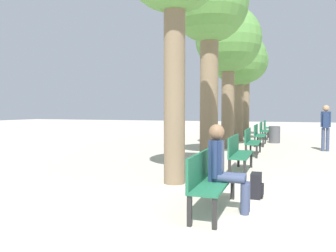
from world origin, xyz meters
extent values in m
plane|color=beige|center=(0.00, 0.00, 0.00)|extent=(80.00, 80.00, 0.00)
cube|color=#1E6042|center=(-1.45, 0.46, 0.43)|extent=(0.42, 1.60, 0.04)
cube|color=#1E6042|center=(-1.64, 0.46, 0.67)|extent=(0.04, 1.60, 0.44)
cube|color=black|center=(-1.29, -0.29, 0.20)|extent=(0.06, 0.06, 0.41)
cube|color=black|center=(-1.29, 1.22, 0.20)|extent=(0.06, 0.06, 0.41)
cube|color=black|center=(-1.62, -0.29, 0.20)|extent=(0.06, 0.06, 0.41)
cube|color=black|center=(-1.62, 1.22, 0.20)|extent=(0.06, 0.06, 0.41)
cube|color=#1E6042|center=(-1.45, 3.74, 0.43)|extent=(0.42, 1.60, 0.04)
cube|color=#1E6042|center=(-1.64, 3.74, 0.67)|extent=(0.04, 1.60, 0.44)
cube|color=black|center=(-1.29, 2.98, 0.20)|extent=(0.06, 0.06, 0.41)
cube|color=black|center=(-1.29, 4.49, 0.20)|extent=(0.06, 0.06, 0.41)
cube|color=black|center=(-1.62, 2.98, 0.20)|extent=(0.06, 0.06, 0.41)
cube|color=black|center=(-1.62, 4.49, 0.20)|extent=(0.06, 0.06, 0.41)
cube|color=#1E6042|center=(-1.45, 7.01, 0.43)|extent=(0.42, 1.60, 0.04)
cube|color=#1E6042|center=(-1.64, 7.01, 0.67)|extent=(0.04, 1.60, 0.44)
cube|color=black|center=(-1.29, 6.25, 0.20)|extent=(0.06, 0.06, 0.41)
cube|color=black|center=(-1.29, 7.76, 0.20)|extent=(0.06, 0.06, 0.41)
cube|color=black|center=(-1.62, 6.25, 0.20)|extent=(0.06, 0.06, 0.41)
cube|color=black|center=(-1.62, 7.76, 0.20)|extent=(0.06, 0.06, 0.41)
cube|color=#1E6042|center=(-1.45, 10.28, 0.43)|extent=(0.42, 1.60, 0.04)
cube|color=#1E6042|center=(-1.64, 10.28, 0.67)|extent=(0.04, 1.60, 0.44)
cube|color=black|center=(-1.29, 9.52, 0.20)|extent=(0.06, 0.06, 0.41)
cube|color=black|center=(-1.29, 11.03, 0.20)|extent=(0.06, 0.06, 0.41)
cube|color=black|center=(-1.62, 9.52, 0.20)|extent=(0.06, 0.06, 0.41)
cube|color=black|center=(-1.62, 11.03, 0.20)|extent=(0.06, 0.06, 0.41)
cube|color=#1E6042|center=(-1.45, 13.55, 0.43)|extent=(0.42, 1.60, 0.04)
cube|color=#1E6042|center=(-1.64, 13.55, 0.67)|extent=(0.04, 1.60, 0.44)
cube|color=black|center=(-1.29, 12.80, 0.20)|extent=(0.06, 0.06, 0.41)
cube|color=black|center=(-1.29, 14.31, 0.20)|extent=(0.06, 0.06, 0.41)
cube|color=black|center=(-1.62, 12.80, 0.20)|extent=(0.06, 0.06, 0.41)
cube|color=black|center=(-1.62, 14.31, 0.20)|extent=(0.06, 0.06, 0.41)
cube|color=#1E6042|center=(-1.45, 16.82, 0.43)|extent=(0.42, 1.60, 0.04)
cube|color=#1E6042|center=(-1.64, 16.82, 0.67)|extent=(0.04, 1.60, 0.44)
cube|color=black|center=(-1.29, 16.07, 0.20)|extent=(0.06, 0.06, 0.41)
cube|color=black|center=(-1.29, 17.58, 0.20)|extent=(0.06, 0.06, 0.41)
cube|color=black|center=(-1.62, 16.07, 0.20)|extent=(0.06, 0.06, 0.41)
cube|color=black|center=(-1.62, 17.58, 0.20)|extent=(0.06, 0.06, 0.41)
cylinder|color=#7A664C|center=(-2.61, 2.05, 2.01)|extent=(0.44, 0.44, 4.03)
cylinder|color=#7A664C|center=(-2.61, 5.30, 2.02)|extent=(0.54, 0.54, 4.05)
sphere|color=#568E42|center=(-2.61, 5.30, 4.68)|extent=(2.30, 2.30, 2.30)
cylinder|color=#7A664C|center=(-2.61, 8.73, 1.80)|extent=(0.51, 0.51, 3.59)
sphere|color=#568E42|center=(-2.61, 8.73, 4.31)|extent=(2.59, 2.59, 2.59)
cylinder|color=#7A664C|center=(-2.61, 11.90, 1.66)|extent=(0.47, 0.47, 3.31)
sphere|color=#568E42|center=(-2.61, 11.90, 4.04)|extent=(2.63, 2.63, 2.63)
cylinder|color=#7A664C|center=(-2.61, 15.11, 1.83)|extent=(0.40, 0.40, 3.67)
sphere|color=#568E42|center=(-2.61, 15.11, 4.34)|extent=(2.46, 2.46, 2.46)
cylinder|color=#384260|center=(-1.21, 0.45, 0.51)|extent=(0.44, 0.13, 0.13)
cylinder|color=#384260|center=(-1.00, 0.45, 0.22)|extent=(0.13, 0.13, 0.45)
cylinder|color=#384260|center=(-1.21, 0.60, 0.51)|extent=(0.44, 0.13, 0.13)
cylinder|color=#384260|center=(-1.00, 0.60, 0.22)|extent=(0.13, 0.13, 0.45)
cube|color=navy|center=(-1.43, 0.53, 0.76)|extent=(0.20, 0.24, 0.62)
cylinder|color=navy|center=(-1.43, 0.40, 0.79)|extent=(0.09, 0.09, 0.56)
cylinder|color=navy|center=(-1.43, 0.66, 0.79)|extent=(0.09, 0.09, 0.56)
sphere|color=brown|center=(-1.43, 0.53, 1.19)|extent=(0.24, 0.24, 0.24)
cube|color=black|center=(-0.92, 1.45, 0.22)|extent=(0.17, 0.31, 0.43)
cube|color=black|center=(-0.81, 1.45, 0.15)|extent=(0.04, 0.22, 0.19)
cylinder|color=#384260|center=(0.88, 8.98, 0.43)|extent=(0.13, 0.13, 0.86)
cylinder|color=#384260|center=(1.04, 8.98, 0.43)|extent=(0.13, 0.13, 0.86)
cube|color=navy|center=(0.96, 8.98, 1.17)|extent=(0.20, 0.24, 0.61)
cylinder|color=navy|center=(0.83, 8.98, 1.18)|extent=(0.09, 0.09, 0.58)
cylinder|color=navy|center=(1.09, 8.98, 1.18)|extent=(0.09, 0.09, 0.58)
sphere|color=#A37A5B|center=(0.96, 8.98, 1.59)|extent=(0.23, 0.23, 0.23)
cylinder|color=#4C4C51|center=(-0.91, 11.53, 0.39)|extent=(0.51, 0.51, 0.78)
camera|label=1|loc=(-0.46, -4.36, 1.52)|focal=35.00mm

